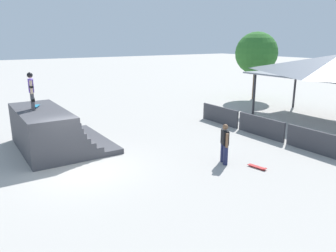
{
  "coord_description": "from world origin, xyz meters",
  "views": [
    {
      "loc": [
        12.32,
        -3.75,
        5.1
      ],
      "look_at": [
        -0.37,
        4.49,
        1.07
      ],
      "focal_mm": 35.0,
      "sensor_mm": 36.0,
      "label": 1
    }
  ],
  "objects_px": {
    "skateboard_on_deck": "(36,106)",
    "skater_on_deck": "(31,88)",
    "bystander_walking": "(225,142)",
    "skateboard_on_ground": "(258,167)",
    "tree_far_back": "(256,53)"
  },
  "relations": [
    {
      "from": "skateboard_on_deck",
      "to": "tree_far_back",
      "type": "distance_m",
      "value": 19.16
    },
    {
      "from": "skater_on_deck",
      "to": "skateboard_on_deck",
      "type": "relative_size",
      "value": 2.18
    },
    {
      "from": "skateboard_on_ground",
      "to": "tree_far_back",
      "type": "distance_m",
      "value": 16.88
    },
    {
      "from": "skater_on_deck",
      "to": "bystander_walking",
      "type": "bearing_deg",
      "value": 54.55
    },
    {
      "from": "bystander_walking",
      "to": "skateboard_on_ground",
      "type": "height_order",
      "value": "bystander_walking"
    },
    {
      "from": "skater_on_deck",
      "to": "skateboard_on_deck",
      "type": "xyz_separation_m",
      "value": [
        -0.47,
        0.21,
        -0.93
      ]
    },
    {
      "from": "skateboard_on_deck",
      "to": "bystander_walking",
      "type": "bearing_deg",
      "value": 66.76
    },
    {
      "from": "bystander_walking",
      "to": "skateboard_on_deck",
      "type": "bearing_deg",
      "value": 67.65
    },
    {
      "from": "skateboard_on_deck",
      "to": "skateboard_on_ground",
      "type": "relative_size",
      "value": 0.95
    },
    {
      "from": "skateboard_on_ground",
      "to": "tree_far_back",
      "type": "relative_size",
      "value": 0.14
    },
    {
      "from": "skater_on_deck",
      "to": "bystander_walking",
      "type": "height_order",
      "value": "skater_on_deck"
    },
    {
      "from": "skateboard_on_deck",
      "to": "bystander_walking",
      "type": "xyz_separation_m",
      "value": [
        6.61,
        6.04,
        -1.06
      ]
    },
    {
      "from": "skateboard_on_deck",
      "to": "skater_on_deck",
      "type": "bearing_deg",
      "value": -0.11
    },
    {
      "from": "bystander_walking",
      "to": "skater_on_deck",
      "type": "bearing_deg",
      "value": 70.75
    },
    {
      "from": "skateboard_on_deck",
      "to": "bystander_walking",
      "type": "distance_m",
      "value": 9.01
    }
  ]
}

